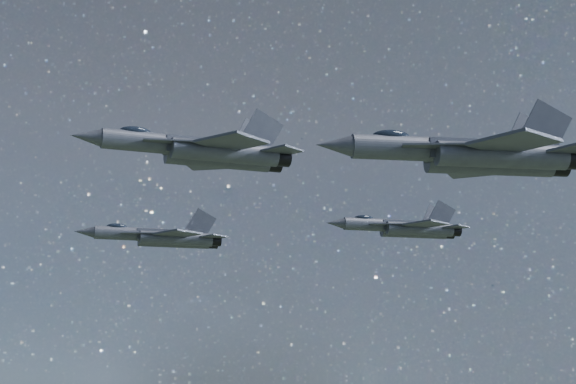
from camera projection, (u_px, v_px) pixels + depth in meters
jet_lead at (204, 150)px, 75.62m from camera, size 19.68×13.66×4.94m
jet_left at (163, 237)px, 101.98m from camera, size 17.55×11.97×4.41m
jet_right at (474, 154)px, 61.97m from camera, size 19.53×12.99×4.96m
jet_slot at (406, 228)px, 93.21m from camera, size 15.26×10.32×3.84m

